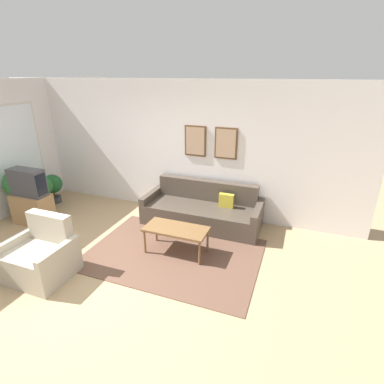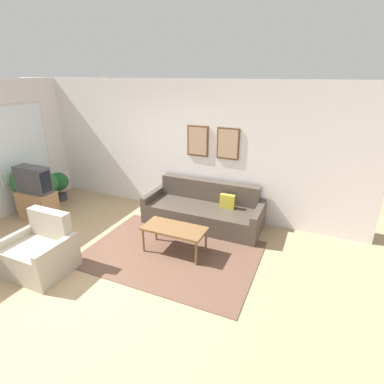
# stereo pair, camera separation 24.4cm
# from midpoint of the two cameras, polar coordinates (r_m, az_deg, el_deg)

# --- Properties ---
(ground_plane) EXTENTS (16.00, 16.00, 0.00)m
(ground_plane) POSITION_cam_midpoint_polar(r_m,az_deg,el_deg) (4.91, -17.39, -14.17)
(ground_plane) COLOR tan
(area_rug) EXTENTS (2.79, 1.96, 0.01)m
(area_rug) POSITION_cam_midpoint_polar(r_m,az_deg,el_deg) (5.08, -2.50, -11.61)
(area_rug) COLOR brown
(area_rug) RESTS_ON ground_plane
(wall_back) EXTENTS (8.00, 0.09, 2.70)m
(wall_back) POSITION_cam_midpoint_polar(r_m,az_deg,el_deg) (6.33, -3.32, 8.52)
(wall_back) COLOR silver
(wall_back) RESTS_ON ground_plane
(couch) EXTENTS (2.28, 0.90, 0.81)m
(couch) POSITION_cam_midpoint_polar(r_m,az_deg,el_deg) (5.91, 3.46, -3.55)
(couch) COLOR #4C4238
(couch) RESTS_ON ground_plane
(coffee_table) EXTENTS (1.03, 0.49, 0.46)m
(coffee_table) POSITION_cam_midpoint_polar(r_m,az_deg,el_deg) (4.92, -1.95, -7.24)
(coffee_table) COLOR brown
(coffee_table) RESTS_ON ground_plane
(tv_stand) EXTENTS (0.76, 0.41, 0.60)m
(tv_stand) POSITION_cam_midpoint_polar(r_m,az_deg,el_deg) (6.76, -26.32, -2.36)
(tv_stand) COLOR #A87F51
(tv_stand) RESTS_ON ground_plane
(tv) EXTENTS (0.71, 0.28, 0.52)m
(tv) POSITION_cam_midpoint_polar(r_m,az_deg,el_deg) (6.57, -27.11, 2.10)
(tv) COLOR #424247
(tv) RESTS_ON tv_stand
(armchair) EXTENTS (0.89, 0.76, 0.89)m
(armchair) POSITION_cam_midpoint_polar(r_m,az_deg,el_deg) (5.03, -25.61, -10.44)
(armchair) COLOR #B2A893
(armchair) RESTS_ON ground_plane
(potted_plant_tall) EXTENTS (0.68, 0.68, 1.07)m
(potted_plant_tall) POSITION_cam_midpoint_polar(r_m,az_deg,el_deg) (7.02, -27.80, 1.80)
(potted_plant_tall) COLOR #383D42
(potted_plant_tall) RESTS_ON ground_plane
(potted_plant_by_window) EXTENTS (0.43, 0.43, 0.67)m
(potted_plant_by_window) POSITION_cam_midpoint_polar(r_m,az_deg,el_deg) (7.56, -23.16, 1.52)
(potted_plant_by_window) COLOR #383D42
(potted_plant_by_window) RESTS_ON ground_plane
(potted_plant_small) EXTENTS (0.49, 0.49, 0.80)m
(potted_plant_small) POSITION_cam_midpoint_polar(r_m,az_deg,el_deg) (7.21, -25.04, 1.02)
(potted_plant_small) COLOR #935638
(potted_plant_small) RESTS_ON ground_plane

